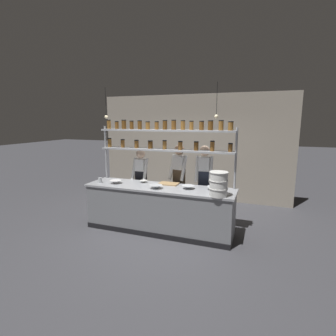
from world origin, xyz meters
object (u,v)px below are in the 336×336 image
object	(u,v)px
chef_right	(204,180)
prep_bowl_center_back	(116,182)
prep_bowl_center_front	(188,187)
prep_bowl_far_left	(213,188)
chef_center	(179,178)
cutting_board	(169,184)
container_stack	(218,184)
prep_bowl_near_left	(144,181)
chef_left	(141,179)
serving_cup_front	(100,180)
spice_shelf_unit	(165,141)
prep_bowl_near_right	(156,187)

from	to	relation	value
chef_right	prep_bowl_center_back	world-z (taller)	chef_right
prep_bowl_center_front	prep_bowl_far_left	xyz separation A→B (m)	(0.46, 0.10, -0.00)
chef_center	cutting_board	xyz separation A→B (m)	(-0.10, -0.39, -0.05)
chef_center	container_stack	distance (m)	1.34
prep_bowl_near_left	chef_right	bearing A→B (deg)	19.29
prep_bowl_center_back	prep_bowl_center_front	bearing A→B (deg)	3.77
chef_left	prep_bowl_center_back	distance (m)	0.70
prep_bowl_near_left	prep_bowl_far_left	size ratio (longest dim) A/B	0.69
serving_cup_front	cutting_board	bearing A→B (deg)	14.42
spice_shelf_unit	chef_center	world-z (taller)	spice_shelf_unit
chef_left	prep_bowl_center_front	size ratio (longest dim) A/B	6.55
chef_left	chef_right	size ratio (longest dim) A/B	0.93
prep_bowl_near_left	serving_cup_front	bearing A→B (deg)	-159.14
container_stack	serving_cup_front	world-z (taller)	container_stack
spice_shelf_unit	prep_bowl_near_right	size ratio (longest dim) A/B	11.46
chef_center	prep_bowl_near_left	size ratio (longest dim) A/B	10.48
chef_right	prep_bowl_far_left	world-z (taller)	chef_right
container_stack	prep_bowl_center_back	xyz separation A→B (m)	(-2.16, 0.19, -0.18)
chef_center	chef_right	bearing A→B (deg)	11.28
chef_right	prep_bowl_near_left	xyz separation A→B (m)	(-1.20, -0.42, -0.04)
chef_right	prep_bowl_near_left	distance (m)	1.27
chef_right	prep_bowl_far_left	xyz separation A→B (m)	(0.29, -0.50, -0.03)
container_stack	cutting_board	distance (m)	1.22
chef_left	prep_bowl_center_back	xyz separation A→B (m)	(-0.27, -0.64, 0.06)
prep_bowl_center_front	serving_cup_front	xyz separation A→B (m)	(-1.88, -0.15, 0.02)
prep_bowl_far_left	prep_bowl_near_left	bearing A→B (deg)	177.06
cutting_board	prep_bowl_near_left	xyz separation A→B (m)	(-0.55, -0.04, 0.01)
chef_center	prep_bowl_center_back	world-z (taller)	chef_center
spice_shelf_unit	prep_bowl_far_left	size ratio (longest dim) A/B	12.22
prep_bowl_near_left	chef_center	bearing A→B (deg)	33.16
chef_center	serving_cup_front	size ratio (longest dim) A/B	16.10
container_stack	serving_cup_front	bearing A→B (deg)	176.86
prep_bowl_near_left	serving_cup_front	world-z (taller)	serving_cup_front
prep_bowl_near_left	serving_cup_front	size ratio (longest dim) A/B	1.54
container_stack	prep_bowl_near_left	xyz separation A→B (m)	(-1.65, 0.46, -0.19)
chef_right	chef_center	bearing A→B (deg)	173.72
spice_shelf_unit	prep_bowl_center_front	distance (m)	1.08
spice_shelf_unit	prep_bowl_center_back	xyz separation A→B (m)	(-0.95, -0.40, -0.85)
chef_center	prep_bowl_near_right	size ratio (longest dim) A/B	6.73
prep_bowl_far_left	serving_cup_front	distance (m)	2.36
spice_shelf_unit	chef_left	world-z (taller)	spice_shelf_unit
prep_bowl_center_front	prep_bowl_far_left	distance (m)	0.47
prep_bowl_near_right	serving_cup_front	xyz separation A→B (m)	(-1.29, 0.04, 0.02)
chef_left	prep_bowl_center_back	bearing A→B (deg)	-111.77
prep_bowl_center_front	prep_bowl_near_right	world-z (taller)	prep_bowl_near_right
cutting_board	prep_bowl_far_left	world-z (taller)	prep_bowl_far_left
chef_right	prep_bowl_center_front	bearing A→B (deg)	-111.94
chef_center	prep_bowl_near_left	bearing A→B (deg)	-135.11
container_stack	prep_bowl_center_front	size ratio (longest dim) A/B	1.78
prep_bowl_near_left	prep_bowl_center_front	size ratio (longest dim) A/B	0.67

